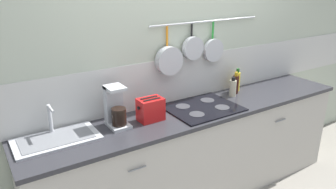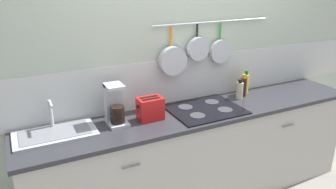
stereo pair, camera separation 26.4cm
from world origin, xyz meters
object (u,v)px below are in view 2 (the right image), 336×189
at_px(bottle_vinegar, 243,86).
at_px(bottle_cooking_wine, 240,90).
at_px(toaster, 150,109).
at_px(bottle_dish_soap, 246,83).
at_px(coffee_maker, 115,107).

bearing_deg(bottle_vinegar, bottle_cooking_wine, -150.37).
bearing_deg(toaster, bottle_vinegar, 5.64).
relative_size(bottle_cooking_wine, bottle_vinegar, 0.87).
bearing_deg(bottle_cooking_wine, bottle_vinegar, 29.63).
xyz_separation_m(toaster, bottle_dish_soap, (1.09, 0.15, 0.01)).
bearing_deg(bottle_cooking_wine, bottle_dish_soap, 33.13).
bearing_deg(bottle_vinegar, toaster, -174.36).
relative_size(bottle_cooking_wine, bottle_dish_soap, 0.83).
height_order(bottle_cooking_wine, bottle_vinegar, bottle_vinegar).
bearing_deg(bottle_cooking_wine, toaster, -176.48).
xyz_separation_m(coffee_maker, bottle_dish_soap, (1.37, 0.09, -0.03)).
bearing_deg(bottle_vinegar, coffee_maker, -178.36).
bearing_deg(bottle_dish_soap, bottle_cooking_wine, -146.87).
relative_size(bottle_vinegar, bottle_dish_soap, 0.95).
height_order(coffee_maker, bottle_dish_soap, coffee_maker).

